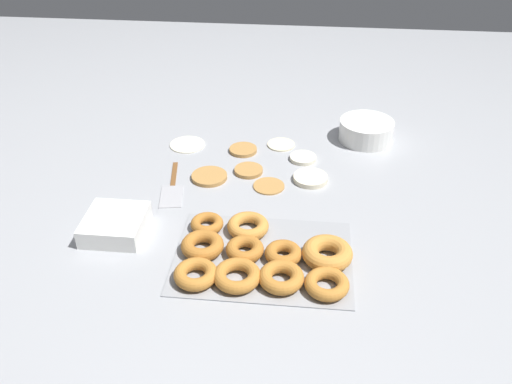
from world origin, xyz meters
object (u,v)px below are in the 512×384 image
pancake_3 (209,177)px  pancake_4 (281,144)px  pancake_1 (187,144)px  batter_bowl (366,130)px  donut_tray (261,256)px  pancake_6 (269,186)px  pancake_2 (303,158)px  pancake_5 (310,178)px  pancake_0 (243,150)px  pancake_7 (247,170)px  spatula (172,191)px  container_stack (115,224)px

pancake_3 → pancake_4: pancake_3 is taller
pancake_1 → batter_bowl: batter_bowl is taller
pancake_4 → batter_bowl: bearing=13.7°
pancake_4 → donut_tray: (-0.01, -0.56, 0.01)m
donut_tray → batter_bowl: bearing=66.0°
pancake_3 → pancake_6: bearing=-9.4°
pancake_2 → donut_tray: size_ratio=0.19×
pancake_6 → pancake_3: bearing=170.6°
pancake_3 → pancake_5: pancake_5 is taller
pancake_1 → pancake_6: 0.35m
pancake_0 → batter_bowl: (0.38, 0.12, 0.03)m
pancake_7 → spatula: size_ratio=0.35×
pancake_4 → pancake_2: bearing=-48.9°
pancake_0 → pancake_1: pancake_0 is taller
pancake_2 → donut_tray: (-0.08, -0.48, 0.01)m
pancake_2 → pancake_4: size_ratio=0.92×
pancake_7 → donut_tray: 0.40m
pancake_3 → pancake_6: pancake_3 is taller
pancake_6 → container_stack: 0.44m
pancake_7 → pancake_5: bearing=-8.1°
batter_bowl → pancake_7: bearing=-146.6°
pancake_7 → donut_tray: bearing=-78.6°
pancake_0 → pancake_3: 0.18m
pancake_6 → container_stack: container_stack is taller
pancake_5 → donut_tray: size_ratio=0.24×
pancake_7 → spatula: pancake_7 is taller
pancake_6 → pancake_4: bearing=85.5°
pancake_3 → pancake_5: (0.29, 0.02, 0.00)m
pancake_6 → batter_bowl: 0.42m
pancake_2 → pancake_4: pancake_2 is taller
pancake_3 → spatula: pancake_3 is taller
container_stack → pancake_0: bearing=58.6°
pancake_0 → pancake_7: 0.12m
donut_tray → container_stack: bearing=168.5°
pancake_1 → pancake_2: pancake_2 is taller
pancake_4 → pancake_6: bearing=-94.5°
spatula → donut_tray: bearing=36.6°
pancake_0 → pancake_5: (0.21, -0.15, 0.00)m
pancake_1 → pancake_6: same height
pancake_0 → donut_tray: size_ratio=0.21×
pancake_3 → batter_bowl: batter_bowl is taller
pancake_2 → pancake_7: 0.18m
pancake_2 → pancake_6: 0.19m
pancake_1 → pancake_5: 0.43m
pancake_2 → pancake_7: (-0.16, -0.09, -0.00)m
pancake_2 → pancake_3: 0.30m
pancake_1 → pancake_5: bearing=-23.0°
pancake_5 → pancake_6: bearing=-157.8°
container_stack → pancake_7: bearing=47.2°
pancake_1 → container_stack: 0.47m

